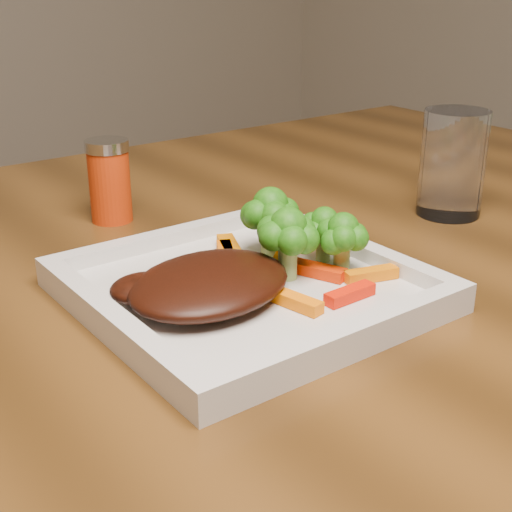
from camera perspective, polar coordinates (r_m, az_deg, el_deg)
plate at (r=0.62m, az=-0.75°, el=-2.88°), size 0.27×0.27×0.01m
steak at (r=0.58m, az=-3.72°, el=-2.19°), size 0.17×0.14×0.03m
broccoli_0 at (r=0.66m, az=1.16°, el=2.83°), size 0.08×0.08×0.07m
broccoli_1 at (r=0.66m, az=5.47°, el=2.30°), size 0.05×0.05×0.06m
broccoli_2 at (r=0.63m, az=6.93°, el=1.12°), size 0.06×0.06×0.06m
broccoli_3 at (r=0.62m, az=2.57°, el=0.87°), size 0.07×0.07×0.06m
carrot_0 at (r=0.59m, az=7.52°, el=-3.03°), size 0.05×0.01×0.01m
carrot_1 at (r=0.63m, az=9.19°, el=-1.47°), size 0.05×0.03×0.01m
carrot_2 at (r=0.57m, az=3.15°, el=-3.63°), size 0.02×0.05×0.01m
carrot_3 at (r=0.71m, az=3.65°, el=1.53°), size 0.05×0.02×0.01m
carrot_4 at (r=0.67m, az=-2.42°, el=0.16°), size 0.04×0.05×0.01m
carrot_5 at (r=0.63m, az=4.78°, el=-1.12°), size 0.03×0.06×0.01m
carrot_6 at (r=0.66m, az=2.25°, el=-0.11°), size 0.05×0.05×0.01m
spice_shaker at (r=0.81m, az=-11.64°, el=5.89°), size 0.05×0.05×0.09m
drinking_glass at (r=0.84m, az=15.45°, el=7.14°), size 0.09×0.09×0.12m
carrot_7 at (r=0.68m, az=-2.09°, el=0.56°), size 0.04×0.06×0.01m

